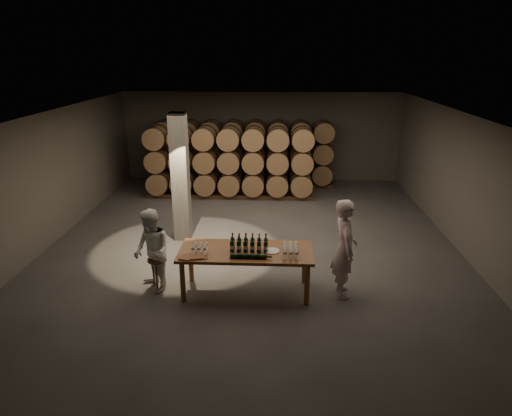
{
  "coord_description": "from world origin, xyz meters",
  "views": [
    {
      "loc": [
        0.58,
        -10.59,
        4.57
      ],
      "look_at": [
        0.11,
        -0.54,
        1.1
      ],
      "focal_mm": 32.0,
      "sensor_mm": 36.0,
      "label": 1
    }
  ],
  "objects_px": {
    "tasting_table": "(246,255)",
    "person_man": "(345,248)",
    "notebook_near": "(197,257)",
    "person_woman": "(152,251)",
    "plate": "(272,251)",
    "stool": "(157,264)",
    "bottle_cluster": "(249,245)"
  },
  "relations": [
    {
      "from": "notebook_near",
      "to": "stool",
      "type": "distance_m",
      "value": 1.09
    },
    {
      "from": "plate",
      "to": "bottle_cluster",
      "type": "bearing_deg",
      "value": 177.5
    },
    {
      "from": "plate",
      "to": "stool",
      "type": "height_order",
      "value": "plate"
    },
    {
      "from": "notebook_near",
      "to": "stool",
      "type": "relative_size",
      "value": 0.39
    },
    {
      "from": "stool",
      "to": "person_woman",
      "type": "distance_m",
      "value": 0.34
    },
    {
      "from": "tasting_table",
      "to": "person_woman",
      "type": "bearing_deg",
      "value": -179.91
    },
    {
      "from": "person_woman",
      "to": "stool",
      "type": "bearing_deg",
      "value": 110.07
    },
    {
      "from": "bottle_cluster",
      "to": "plate",
      "type": "xyz_separation_m",
      "value": [
        0.44,
        -0.02,
        -0.11
      ]
    },
    {
      "from": "person_woman",
      "to": "person_man",
      "type": "bearing_deg",
      "value": 53.18
    },
    {
      "from": "tasting_table",
      "to": "plate",
      "type": "xyz_separation_m",
      "value": [
        0.5,
        -0.02,
        0.11
      ]
    },
    {
      "from": "stool",
      "to": "person_man",
      "type": "relative_size",
      "value": 0.32
    },
    {
      "from": "plate",
      "to": "person_man",
      "type": "distance_m",
      "value": 1.4
    },
    {
      "from": "plate",
      "to": "tasting_table",
      "type": "bearing_deg",
      "value": 177.95
    },
    {
      "from": "person_man",
      "to": "tasting_table",
      "type": "bearing_deg",
      "value": 86.8
    },
    {
      "from": "tasting_table",
      "to": "person_man",
      "type": "xyz_separation_m",
      "value": [
        1.9,
        -0.0,
        0.19
      ]
    },
    {
      "from": "stool",
      "to": "notebook_near",
      "type": "bearing_deg",
      "value": -27.63
    },
    {
      "from": "tasting_table",
      "to": "bottle_cluster",
      "type": "xyz_separation_m",
      "value": [
        0.06,
        0.0,
        0.22
      ]
    },
    {
      "from": "tasting_table",
      "to": "bottle_cluster",
      "type": "distance_m",
      "value": 0.23
    },
    {
      "from": "person_man",
      "to": "person_woman",
      "type": "bearing_deg",
      "value": 86.85
    },
    {
      "from": "bottle_cluster",
      "to": "person_man",
      "type": "distance_m",
      "value": 1.84
    },
    {
      "from": "tasting_table",
      "to": "stool",
      "type": "height_order",
      "value": "tasting_table"
    },
    {
      "from": "stool",
      "to": "person_man",
      "type": "distance_m",
      "value": 3.73
    },
    {
      "from": "bottle_cluster",
      "to": "stool",
      "type": "relative_size",
      "value": 1.15
    },
    {
      "from": "tasting_table",
      "to": "notebook_near",
      "type": "xyz_separation_m",
      "value": [
        -0.9,
        -0.38,
        0.12
      ]
    },
    {
      "from": "bottle_cluster",
      "to": "stool",
      "type": "xyz_separation_m",
      "value": [
        -1.86,
        0.09,
        -0.5
      ]
    },
    {
      "from": "bottle_cluster",
      "to": "person_woman",
      "type": "height_order",
      "value": "person_woman"
    },
    {
      "from": "bottle_cluster",
      "to": "stool",
      "type": "distance_m",
      "value": 1.92
    },
    {
      "from": "plate",
      "to": "notebook_near",
      "type": "bearing_deg",
      "value": -165.56
    },
    {
      "from": "person_woman",
      "to": "plate",
      "type": "bearing_deg",
      "value": 52.77
    },
    {
      "from": "tasting_table",
      "to": "notebook_near",
      "type": "relative_size",
      "value": 10.47
    },
    {
      "from": "tasting_table",
      "to": "stool",
      "type": "xyz_separation_m",
      "value": [
        -1.79,
        0.09,
        -0.27
      ]
    },
    {
      "from": "tasting_table",
      "to": "stool",
      "type": "distance_m",
      "value": 1.82
    }
  ]
}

